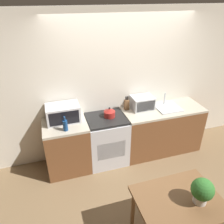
# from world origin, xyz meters

# --- Properties ---
(ground_plane) EXTENTS (16.00, 16.00, 0.00)m
(ground_plane) POSITION_xyz_m (0.00, 0.00, 0.00)
(ground_plane) COLOR brown
(wall_back) EXTENTS (10.00, 0.06, 2.60)m
(wall_back) POSITION_xyz_m (0.00, 1.00, 1.30)
(wall_back) COLOR silver
(wall_back) RESTS_ON ground_plane
(counter_left_run) EXTENTS (0.71, 0.62, 0.90)m
(counter_left_run) POSITION_xyz_m (-1.09, 0.66, 0.45)
(counter_left_run) COLOR brown
(counter_left_run) RESTS_ON ground_plane
(counter_right_run) EXTENTS (1.49, 0.62, 0.90)m
(counter_right_run) POSITION_xyz_m (0.70, 0.66, 0.45)
(counter_right_run) COLOR brown
(counter_right_run) RESTS_ON ground_plane
(stove_range) EXTENTS (0.68, 0.62, 0.90)m
(stove_range) POSITION_xyz_m (-0.39, 0.66, 0.45)
(stove_range) COLOR silver
(stove_range) RESTS_ON ground_plane
(kettle) EXTENTS (0.19, 0.19, 0.18)m
(kettle) POSITION_xyz_m (-0.32, 0.68, 0.98)
(kettle) COLOR maroon
(kettle) RESTS_ON stove_range
(microwave) EXTENTS (0.53, 0.35, 0.28)m
(microwave) POSITION_xyz_m (-1.08, 0.77, 1.04)
(microwave) COLOR silver
(microwave) RESTS_ON counter_left_run
(bottle) EXTENTS (0.07, 0.07, 0.24)m
(bottle) POSITION_xyz_m (-1.09, 0.47, 0.99)
(bottle) COLOR navy
(bottle) RESTS_ON counter_left_run
(knife_block) EXTENTS (0.08, 0.08, 0.25)m
(knife_block) POSITION_xyz_m (0.04, 0.84, 1.00)
(knife_block) COLOR brown
(knife_block) RESTS_ON counter_right_run
(toaster_oven) EXTENTS (0.39, 0.31, 0.23)m
(toaster_oven) POSITION_xyz_m (0.33, 0.79, 1.02)
(toaster_oven) COLOR silver
(toaster_oven) RESTS_ON counter_right_run
(sink_basin) EXTENTS (0.43, 0.41, 0.24)m
(sink_basin) POSITION_xyz_m (0.78, 0.67, 0.92)
(sink_basin) COLOR silver
(sink_basin) RESTS_ON counter_right_run
(dining_table) EXTENTS (0.95, 0.73, 0.74)m
(dining_table) POSITION_xyz_m (-0.04, -1.06, 0.65)
(dining_table) COLOR brown
(dining_table) RESTS_ON ground_plane
(potted_plant) EXTENTS (0.24, 0.24, 0.31)m
(potted_plant) POSITION_xyz_m (0.15, -1.15, 0.92)
(potted_plant) COLOR beige
(potted_plant) RESTS_ON dining_table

